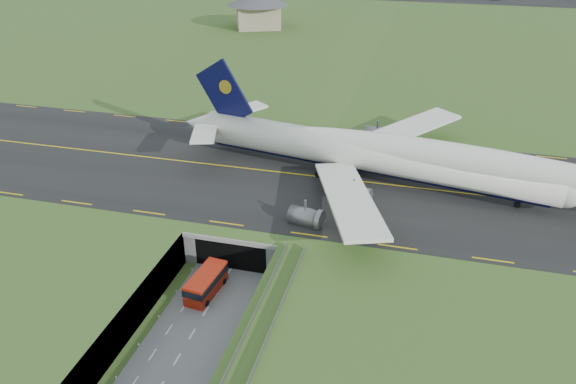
# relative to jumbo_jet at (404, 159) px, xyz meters

# --- Properties ---
(ground) EXTENTS (900.00, 900.00, 0.00)m
(ground) POSITION_rel_jumbo_jet_xyz_m (-24.81, -33.56, -11.50)
(ground) COLOR #3C5A24
(ground) RESTS_ON ground
(airfield_deck) EXTENTS (800.00, 800.00, 6.00)m
(airfield_deck) POSITION_rel_jumbo_jet_xyz_m (-24.81, -33.56, -8.50)
(airfield_deck) COLOR gray
(airfield_deck) RESTS_ON ground
(trench_road) EXTENTS (12.00, 75.00, 0.20)m
(trench_road) POSITION_rel_jumbo_jet_xyz_m (-24.81, -41.06, -11.40)
(trench_road) COLOR slate
(trench_road) RESTS_ON ground
(taxiway) EXTENTS (800.00, 44.00, 0.18)m
(taxiway) POSITION_rel_jumbo_jet_xyz_m (-24.81, -0.56, -5.41)
(taxiway) COLOR black
(taxiway) RESTS_ON airfield_deck
(tunnel_portal) EXTENTS (17.00, 22.30, 6.00)m
(tunnel_portal) POSITION_rel_jumbo_jet_xyz_m (-24.81, -16.84, -8.17)
(tunnel_portal) COLOR gray
(tunnel_portal) RESTS_ON ground
(guideway) EXTENTS (3.00, 53.00, 7.05)m
(guideway) POSITION_rel_jumbo_jet_xyz_m (-13.81, -52.67, -6.18)
(guideway) COLOR #A8A8A3
(guideway) RESTS_ON ground
(jumbo_jet) EXTENTS (95.95, 60.81, 20.44)m
(jumbo_jet) POSITION_rel_jumbo_jet_xyz_m (0.00, 0.00, 0.00)
(jumbo_jet) COLOR white
(jumbo_jet) RESTS_ON ground
(shuttle_tram) EXTENTS (4.18, 8.99, 3.52)m
(shuttle_tram) POSITION_rel_jumbo_jet_xyz_m (-26.34, -32.32, -9.58)
(shuttle_tram) COLOR #A81E0B
(shuttle_tram) RESTS_ON ground
(service_building) EXTENTS (32.40, 32.40, 13.54)m
(service_building) POSITION_rel_jumbo_jet_xyz_m (-68.66, 130.48, 2.52)
(service_building) COLOR tan
(service_building) RESTS_ON ground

